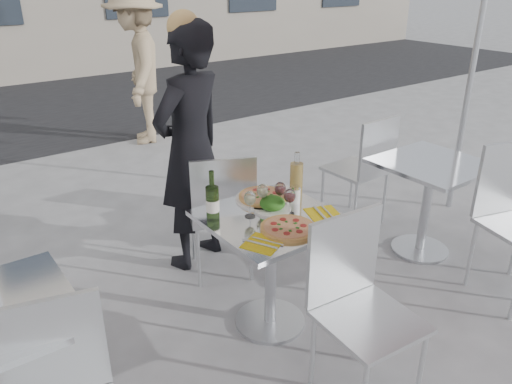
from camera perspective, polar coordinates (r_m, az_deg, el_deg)
ground at (r=3.26m, az=1.61°, el=-14.65°), size 80.00×80.00×0.00m
street_asphalt at (r=8.88m, az=-25.25°, el=8.55°), size 24.00×5.00×0.00m
main_table at (r=2.96m, az=1.73°, el=-6.47°), size 0.72×0.72×0.75m
side_table_right at (r=3.96m, az=19.14°, el=0.41°), size 0.72×0.72×0.75m
chair_far at (r=3.41m, az=-3.91°, el=-1.70°), size 0.57×0.58×0.95m
chair_near at (r=2.56m, az=11.48°, el=-11.47°), size 0.48×0.49×0.97m
side_chair_rfar at (r=4.24m, az=12.42°, el=3.28°), size 0.46×0.47×0.97m
woman_diner at (r=3.55m, az=-7.50°, el=4.81°), size 0.75×0.61×1.77m
pedestrian_b at (r=6.48m, az=-13.35°, el=13.78°), size 1.13×1.41×1.90m
pizza_near at (r=2.72m, az=3.70°, el=-4.12°), size 0.30×0.30×0.02m
pizza_far at (r=3.06m, az=0.78°, el=-0.60°), size 0.34×0.34×0.03m
salad_plate at (r=2.91m, az=1.89°, el=-1.44°), size 0.22×0.22×0.09m
wine_bottle at (r=2.78m, az=-4.99°, el=-1.07°), size 0.07×0.08×0.29m
carafe at (r=3.06m, az=4.63°, el=1.49°), size 0.08×0.08×0.29m
sugar_shaker at (r=3.01m, az=4.48°, el=-0.27°), size 0.06×0.06×0.11m
wineglass_white_a at (r=2.81m, az=-0.70°, el=-0.81°), size 0.07×0.07×0.16m
wineglass_white_b at (r=2.90m, az=0.74°, el=0.02°), size 0.07×0.07×0.16m
wineglass_red_a at (r=2.84m, az=3.88°, el=-0.54°), size 0.07×0.07×0.16m
wineglass_red_b at (r=2.93m, az=2.79°, el=0.27°), size 0.07×0.07×0.16m
napkin_left at (r=2.58m, az=0.78°, el=-5.88°), size 0.24×0.24×0.01m
napkin_right at (r=2.91m, az=7.67°, el=-2.41°), size 0.23×0.23×0.01m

